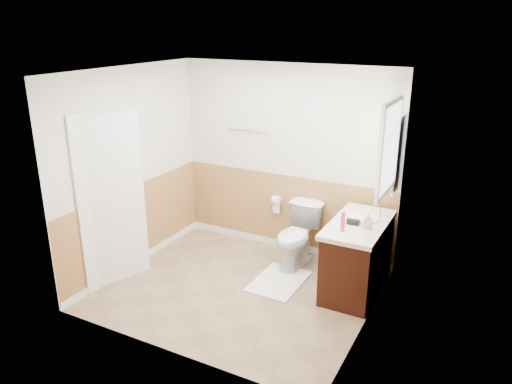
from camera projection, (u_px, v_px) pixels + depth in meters
The scene contains 32 objects.
floor at pixel (239, 289), 5.79m from camera, with size 3.00×3.00×0.00m, color #8C7051.
ceiling at pixel (236, 72), 4.96m from camera, with size 3.00×3.00×0.00m, color white.
wall_back at pixel (286, 160), 6.46m from camera, with size 3.00×3.00×0.00m, color silver.
wall_front at pixel (164, 232), 4.29m from camera, with size 3.00×3.00×0.00m, color silver.
wall_left at pixel (131, 170), 6.03m from camera, with size 3.00×3.00×0.00m, color silver.
wall_right at pixel (373, 212), 4.72m from camera, with size 3.00×3.00×0.00m, color silver.
wainscot_back at pixel (285, 214), 6.70m from camera, with size 3.00×3.00×0.00m, color #A37441.
wainscot_front at pixel (169, 305), 4.54m from camera, with size 3.00×3.00×0.00m, color #A37441.
wainscot_left at pixel (137, 227), 6.27m from camera, with size 2.60×2.60×0.00m, color #A37441.
wainscot_right at pixel (366, 281), 4.97m from camera, with size 2.60×2.60×0.00m, color #A37441.
toilet at pixel (297, 236), 6.25m from camera, with size 0.44×0.77×0.79m, color white.
bath_mat at pixel (279, 281), 5.94m from camera, with size 0.55×0.80×0.02m, color white.
vanity_cabinet at pixel (357, 259), 5.65m from camera, with size 0.55×1.10×0.80m, color black.
vanity_knob_left at pixel (330, 245), 5.65m from camera, with size 0.03×0.03×0.03m, color silver.
vanity_knob_right at pixel (336, 239), 5.82m from camera, with size 0.03×0.03×0.03m, color silver.
countertop at pixel (359, 224), 5.51m from camera, with size 0.60×1.15×0.05m, color white.
sink_basin at pixel (364, 217), 5.62m from camera, with size 0.36×0.36×0.02m, color white.
faucet at pixel (380, 215), 5.53m from camera, with size 0.02×0.02×0.14m, color silver.
lotion_bottle at pixel (343, 222), 5.25m from camera, with size 0.05×0.05×0.22m, color #D23660.
soap_dispenser at pixel (368, 221), 5.32m from camera, with size 0.08×0.08×0.17m, color #9098A2.
hair_dryer_body at pixel (353, 222), 5.44m from camera, with size 0.07×0.07×0.14m, color black.
hair_dryer_handle at pixel (350, 224), 5.45m from camera, with size 0.03×0.03×0.07m, color black.
mirror_panel at pixel (399, 155), 5.55m from camera, with size 0.02×0.35×0.90m, color silver.
window_frame at pixel (389, 148), 5.06m from camera, with size 0.04×0.80×1.00m, color white.
window_glass at pixel (391, 148), 5.05m from camera, with size 0.01×0.70×0.90m, color white.
door at pixel (113, 200), 5.69m from camera, with size 0.05×0.80×2.04m, color white.
door_frame at pixel (108, 199), 5.72m from camera, with size 0.02×0.92×2.10m, color white.
door_knob at pixel (137, 198), 5.96m from camera, with size 0.06×0.06×0.06m, color silver.
towel_bar at pixel (247, 131), 6.54m from camera, with size 0.02×0.02×0.62m, color silver.
tp_holder_bar at pixel (276, 200), 6.63m from camera, with size 0.02×0.02×0.14m, color silver.
tp_roll at pixel (276, 200), 6.63m from camera, with size 0.11×0.11×0.10m, color white.
tp_sheet at pixel (276, 208), 6.66m from camera, with size 0.10×0.01×0.16m, color white.
Camera 1 is at (2.54, -4.41, 2.99)m, focal length 34.55 mm.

